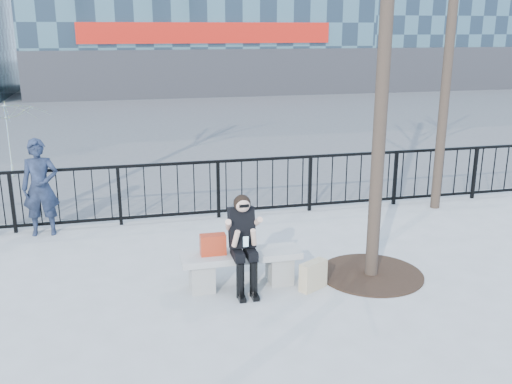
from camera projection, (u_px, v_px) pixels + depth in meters
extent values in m
plane|color=gray|center=(241.00, 285.00, 7.94)|extent=(120.00, 120.00, 0.00)
cube|color=#474747|center=(160.00, 121.00, 21.95)|extent=(60.00, 23.00, 0.01)
cube|color=black|center=(207.00, 162.00, 10.44)|extent=(14.00, 0.05, 0.05)
cube|color=black|center=(208.00, 212.00, 10.71)|extent=(14.00, 0.05, 0.05)
cube|color=#2D2D30|center=(209.00, 74.00, 28.79)|extent=(18.00, 0.08, 2.40)
cube|color=#AB140B|center=(208.00, 33.00, 28.18)|extent=(12.60, 0.12, 1.00)
cube|color=#2D2D30|center=(503.00, 68.00, 32.59)|extent=(16.00, 0.08, 2.40)
cylinder|color=black|center=(387.00, 3.00, 7.23)|extent=(0.18, 0.18, 7.50)
cylinder|color=black|center=(451.00, 25.00, 10.40)|extent=(0.18, 0.18, 7.00)
cylinder|color=black|center=(371.00, 274.00, 8.26)|extent=(1.50, 1.50, 0.02)
cube|color=gray|center=(202.00, 276.00, 7.76)|extent=(0.32, 0.38, 0.40)
cube|color=gray|center=(280.00, 268.00, 8.00)|extent=(0.32, 0.38, 0.40)
cube|color=gray|center=(241.00, 255.00, 7.81)|extent=(1.65, 0.46, 0.09)
cube|color=#AC2E15|center=(213.00, 245.00, 7.69)|extent=(0.35, 0.16, 0.28)
cube|color=beige|center=(313.00, 275.00, 7.77)|extent=(0.44, 0.34, 0.40)
imported|color=black|center=(40.00, 187.00, 9.67)|extent=(0.62, 0.41, 1.68)
imported|color=yellow|center=(9.00, 140.00, 13.39)|extent=(2.55, 2.57, 1.82)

